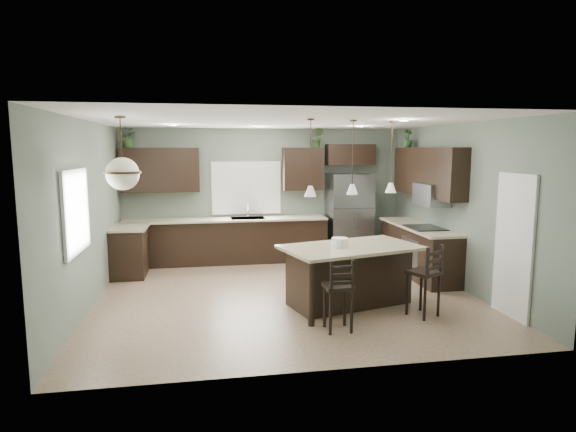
{
  "coord_description": "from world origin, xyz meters",
  "views": [
    {
      "loc": [
        -1.28,
        -7.52,
        2.38
      ],
      "look_at": [
        0.1,
        0.4,
        1.25
      ],
      "focal_mm": 30.0,
      "sensor_mm": 36.0,
      "label": 1
    }
  ],
  "objects_px": {
    "kitchen_island": "(351,276)",
    "serving_dish": "(340,243)",
    "plant_back_left": "(129,138)",
    "bar_stool_right": "(423,280)",
    "refrigerator": "(349,217)",
    "bar_stool_left": "(338,294)"
  },
  "relations": [
    {
      "from": "bar_stool_left",
      "to": "refrigerator",
      "type": "bearing_deg",
      "value": 69.67
    },
    {
      "from": "refrigerator",
      "to": "bar_stool_left",
      "type": "bearing_deg",
      "value": -108.88
    },
    {
      "from": "bar_stool_left",
      "to": "kitchen_island",
      "type": "bearing_deg",
      "value": 62.57
    },
    {
      "from": "refrigerator",
      "to": "serving_dish",
      "type": "bearing_deg",
      "value": -109.47
    },
    {
      "from": "bar_stool_right",
      "to": "serving_dish",
      "type": "bearing_deg",
      "value": 125.61
    },
    {
      "from": "kitchen_island",
      "to": "bar_stool_left",
      "type": "relative_size",
      "value": 2.06
    },
    {
      "from": "serving_dish",
      "to": "plant_back_left",
      "type": "distance_m",
      "value": 5.01
    },
    {
      "from": "serving_dish",
      "to": "plant_back_left",
      "type": "bearing_deg",
      "value": 136.03
    },
    {
      "from": "serving_dish",
      "to": "plant_back_left",
      "type": "height_order",
      "value": "plant_back_left"
    },
    {
      "from": "refrigerator",
      "to": "bar_stool_left",
      "type": "relative_size",
      "value": 1.89
    },
    {
      "from": "kitchen_island",
      "to": "bar_stool_right",
      "type": "relative_size",
      "value": 1.92
    },
    {
      "from": "bar_stool_right",
      "to": "bar_stool_left",
      "type": "bearing_deg",
      "value": 167.55
    },
    {
      "from": "serving_dish",
      "to": "bar_stool_right",
      "type": "xyz_separation_m",
      "value": [
        1.07,
        -0.57,
        -0.47
      ]
    },
    {
      "from": "refrigerator",
      "to": "bar_stool_right",
      "type": "xyz_separation_m",
      "value": [
        -0.02,
        -3.68,
        -0.4
      ]
    },
    {
      "from": "bar_stool_right",
      "to": "plant_back_left",
      "type": "relative_size",
      "value": 2.76
    },
    {
      "from": "bar_stool_left",
      "to": "bar_stool_right",
      "type": "distance_m",
      "value": 1.39
    },
    {
      "from": "kitchen_island",
      "to": "serving_dish",
      "type": "distance_m",
      "value": 0.57
    },
    {
      "from": "refrigerator",
      "to": "plant_back_left",
      "type": "height_order",
      "value": "plant_back_left"
    },
    {
      "from": "refrigerator",
      "to": "bar_stool_right",
      "type": "height_order",
      "value": "refrigerator"
    },
    {
      "from": "bar_stool_right",
      "to": "plant_back_left",
      "type": "bearing_deg",
      "value": 112.88
    },
    {
      "from": "plant_back_left",
      "to": "bar_stool_left",
      "type": "bearing_deg",
      "value": -53.22
    },
    {
      "from": "kitchen_island",
      "to": "serving_dish",
      "type": "relative_size",
      "value": 8.4
    }
  ]
}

